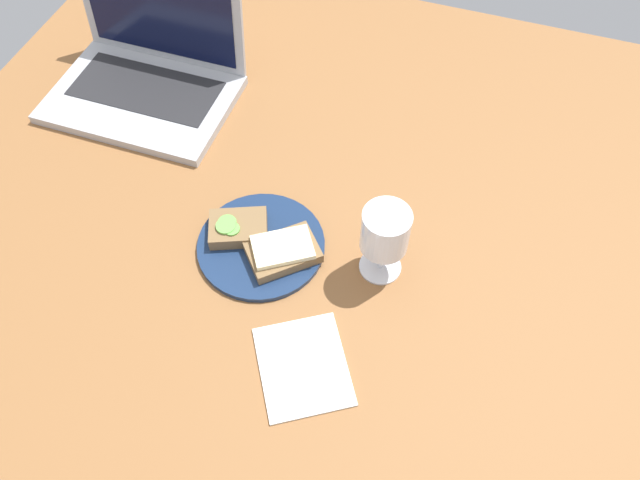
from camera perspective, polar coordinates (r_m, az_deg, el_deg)
wooden_table at (r=109.61cm, az=-3.42°, el=1.14°), size 140.00×140.00×3.00cm
plate at (r=105.33cm, az=-5.40°, el=-0.48°), size 21.50×21.50×1.01cm
sandwich_with_cucumber at (r=105.64cm, az=-7.55°, el=1.11°), size 11.60×10.14×2.84cm
sandwich_with_cheese at (r=102.16cm, az=-3.41°, el=-1.00°), size 13.55×13.26×2.95cm
wine_glass at (r=95.61cm, az=5.96°, el=0.56°), size 7.57×7.57×14.21cm
laptop at (r=132.66cm, az=-15.53°, el=14.34°), size 35.68×27.00×21.78cm
napkin at (r=94.79cm, az=-1.55°, el=-11.46°), size 19.02×19.82×0.40cm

